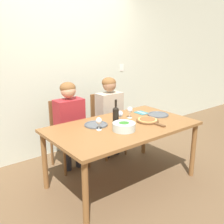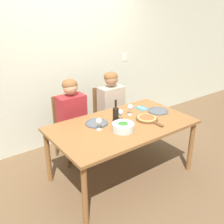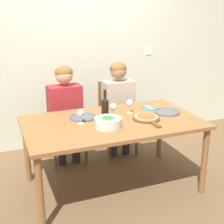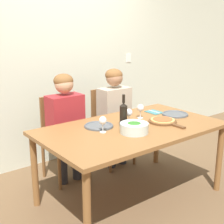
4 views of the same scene
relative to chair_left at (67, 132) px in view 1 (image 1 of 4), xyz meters
name	(u,v)px [view 1 (image 1 of 4)]	position (x,y,z in m)	size (l,w,h in m)	color
ground_plane	(122,181)	(0.31, -0.85, -0.50)	(40.00, 40.00, 0.00)	brown
back_wall	(66,66)	(0.31, 0.52, 0.85)	(10.00, 0.06, 2.70)	beige
dining_table	(123,131)	(0.31, -0.85, 0.19)	(1.77, 1.02, 0.76)	brown
chair_left	(67,132)	(0.00, 0.00, 0.00)	(0.42, 0.42, 0.94)	brown
chair_right	(106,122)	(0.68, 0.00, 0.00)	(0.42, 0.42, 0.94)	brown
person_woman	(70,118)	(0.00, -0.12, 0.23)	(0.47, 0.51, 1.21)	#28282D
person_man	(110,110)	(0.68, -0.12, 0.23)	(0.47, 0.51, 1.21)	#28282D
wine_bottle	(116,115)	(0.25, -0.79, 0.38)	(0.07, 0.07, 0.31)	black
broccoli_bowl	(124,126)	(0.20, -0.99, 0.31)	(0.26, 0.26, 0.10)	silver
dinner_plate_left	(96,125)	(0.05, -0.65, 0.27)	(0.28, 0.28, 0.02)	#4C5156
dinner_plate_right	(158,115)	(0.96, -0.82, 0.27)	(0.28, 0.28, 0.02)	#4C5156
pizza_on_board	(148,120)	(0.65, -0.94, 0.27)	(0.28, 0.42, 0.04)	brown
wine_glass_left	(99,121)	(-0.01, -0.81, 0.36)	(0.07, 0.07, 0.15)	silver
wine_glass_right	(130,110)	(0.57, -0.68, 0.36)	(0.07, 0.07, 0.15)	silver
wine_glass_centre	(120,114)	(0.35, -0.75, 0.36)	(0.07, 0.07, 0.15)	silver
fork_on_napkin	(141,113)	(0.85, -0.60, 0.26)	(0.14, 0.18, 0.01)	#387075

